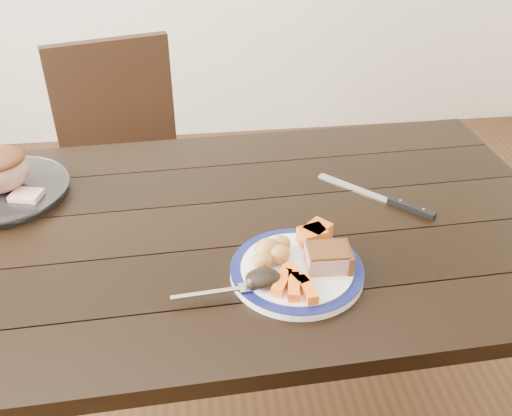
{
  "coord_description": "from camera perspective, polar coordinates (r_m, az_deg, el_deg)",
  "views": [
    {
      "loc": [
        -0.05,
        -1.08,
        1.51
      ],
      "look_at": [
        0.08,
        -0.02,
        0.8
      ],
      "focal_mm": 40.0,
      "sensor_mm": 36.0,
      "label": 1
    }
  ],
  "objects": [
    {
      "name": "plate_rim",
      "position": [
        1.17,
        4.12,
        -6.01
      ],
      "size": [
        0.27,
        0.27,
        0.02
      ],
      "primitive_type": "torus",
      "color": "#0E1347",
      "rests_on": "dinner_plate"
    },
    {
      "name": "carving_knife",
      "position": [
        1.42,
        13.84,
        0.55
      ],
      "size": [
        0.24,
        0.25,
        0.01
      ],
      "rotation": [
        0.0,
        0.0,
        -0.81
      ],
      "color": "silver",
      "rests_on": "dining_table"
    },
    {
      "name": "dining_table",
      "position": [
        1.38,
        -3.42,
        -4.72
      ],
      "size": [
        1.63,
        0.96,
        0.75
      ],
      "rotation": [
        0.0,
        0.0,
        0.04
      ],
      "color": "black",
      "rests_on": "ground"
    },
    {
      "name": "carrot_batons",
      "position": [
        1.11,
        3.9,
        -7.55
      ],
      "size": [
        0.09,
        0.11,
        0.02
      ],
      "color": "orange",
      "rests_on": "dinner_plate"
    },
    {
      "name": "dark_mushroom",
      "position": [
        1.11,
        0.72,
        -7.03
      ],
      "size": [
        0.07,
        0.05,
        0.03
      ],
      "primitive_type": "ellipsoid",
      "color": "black",
      "rests_on": "dinner_plate"
    },
    {
      "name": "cut_slice",
      "position": [
        1.48,
        -21.96,
        1.12
      ],
      "size": [
        0.08,
        0.07,
        0.02
      ],
      "primitive_type": "cube",
      "rotation": [
        0.0,
        0.0,
        -0.26
      ],
      "color": "tan",
      "rests_on": "serving_platter"
    },
    {
      "name": "roasted_potatoes",
      "position": [
        1.17,
        1.59,
        -4.37
      ],
      "size": [
        0.09,
        0.09,
        0.05
      ],
      "color": "gold",
      "rests_on": "dinner_plate"
    },
    {
      "name": "fork",
      "position": [
        1.11,
        -3.24,
        -8.32
      ],
      "size": [
        0.18,
        0.03,
        0.0
      ],
      "rotation": [
        0.0,
        0.0,
        0.08
      ],
      "color": "silver",
      "rests_on": "dinner_plate"
    },
    {
      "name": "dinner_plate",
      "position": [
        1.17,
        4.1,
        -6.33
      ],
      "size": [
        0.27,
        0.27,
        0.02
      ],
      "primitive_type": "cylinder",
      "color": "white",
      "rests_on": "dining_table"
    },
    {
      "name": "serving_platter",
      "position": [
        1.55,
        -24.1,
        1.47
      ],
      "size": [
        0.32,
        0.32,
        0.02
      ],
      "primitive_type": "cylinder",
      "color": "white",
      "rests_on": "dining_table"
    },
    {
      "name": "pumpkin_wedges",
      "position": [
        1.22,
        5.9,
        -2.67
      ],
      "size": [
        0.08,
        0.08,
        0.04
      ],
      "color": "orange",
      "rests_on": "dinner_plate"
    },
    {
      "name": "pork_slice",
      "position": [
        1.16,
        7.16,
        -5.03
      ],
      "size": [
        0.09,
        0.07,
        0.04
      ],
      "primitive_type": "cube",
      "rotation": [
        0.0,
        0.0,
        -0.04
      ],
      "color": "tan",
      "rests_on": "dinner_plate"
    },
    {
      "name": "chair_far",
      "position": [
        2.08,
        -12.78,
        4.44
      ],
      "size": [
        0.52,
        0.53,
        0.93
      ],
      "rotation": [
        0.0,
        0.0,
        3.41
      ],
      "color": "black",
      "rests_on": "ground"
    }
  ]
}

